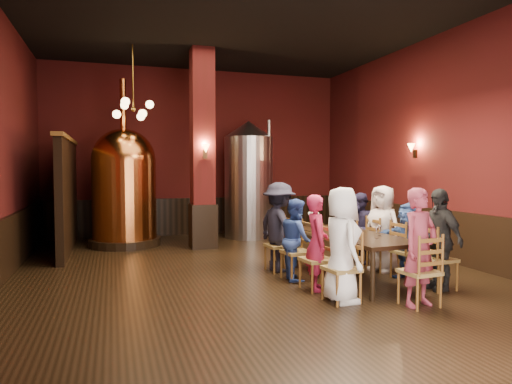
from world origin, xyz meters
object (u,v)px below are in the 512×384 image
object	(u,v)px
dining_table	(352,238)
rose_vase	(314,215)
person_0	(342,245)
person_2	(296,239)
person_1	(317,242)
steel_vessel	(249,179)
copper_kettle	(124,186)

from	to	relation	value
dining_table	rose_vase	distance (m)	1.05
person_0	person_2	world-z (taller)	person_0
person_1	person_2	world-z (taller)	person_1
rose_vase	person_1	bearing A→B (deg)	-113.27
dining_table	steel_vessel	world-z (taller)	steel_vessel
dining_table	copper_kettle	world-z (taller)	copper_kettle
dining_table	copper_kettle	distance (m)	5.73
person_2	person_1	bearing A→B (deg)	-164.82
copper_kettle	rose_vase	distance (m)	4.80
person_0	steel_vessel	distance (m)	6.01
person_1	steel_vessel	xyz separation A→B (m)	(0.51, 5.28, 0.81)
person_1	steel_vessel	world-z (taller)	steel_vessel
dining_table	copper_kettle	bearing A→B (deg)	122.81
person_1	copper_kettle	size ratio (longest dim) A/B	0.37
steel_vessel	rose_vase	bearing A→B (deg)	-88.80
dining_table	person_0	size ratio (longest dim) A/B	1.58
person_0	person_1	world-z (taller)	person_0
dining_table	person_2	world-z (taller)	person_2
person_2	rose_vase	bearing A→B (deg)	-31.22
steel_vessel	person_1	bearing A→B (deg)	-95.55
dining_table	steel_vessel	distance (m)	4.96
copper_kettle	steel_vessel	distance (m)	3.17
person_2	rose_vase	size ratio (longest dim) A/B	3.91
person_2	dining_table	bearing A→B (deg)	-96.04
dining_table	person_0	bearing A→B (deg)	-130.36
steel_vessel	rose_vase	world-z (taller)	steel_vessel
copper_kettle	steel_vessel	world-z (taller)	copper_kettle
person_0	steel_vessel	world-z (taller)	steel_vessel
person_2	steel_vessel	world-z (taller)	steel_vessel
copper_kettle	steel_vessel	size ratio (longest dim) A/B	1.27
person_1	rose_vase	distance (m)	1.53
person_0	person_2	xyz separation A→B (m)	(-0.11, 1.33, -0.12)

